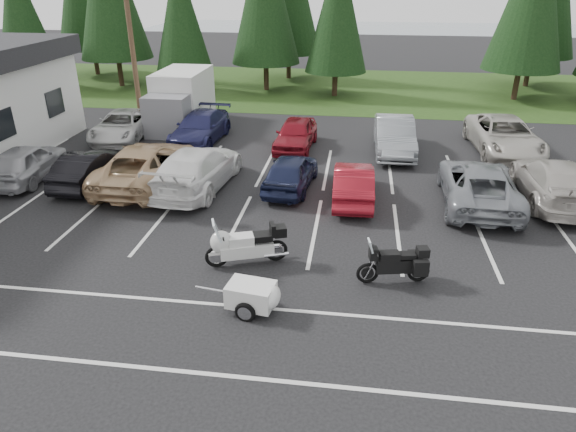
{
  "coord_description": "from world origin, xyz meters",
  "views": [
    {
      "loc": [
        1.67,
        -14.12,
        7.79
      ],
      "look_at": [
        -0.2,
        -0.5,
        1.21
      ],
      "focal_mm": 32.0,
      "sensor_mm": 36.0,
      "label": 1
    }
  ],
  "objects_px": {
    "utility_pole": "(131,38)",
    "touring_motorcycle": "(246,241)",
    "car_far_2": "(296,134)",
    "adventure_motorcycle": "(394,261)",
    "car_far_3": "(394,136)",
    "car_near_1": "(89,168)",
    "car_far_1": "(200,128)",
    "car_near_5": "(353,183)",
    "cargo_trailer": "(251,297)",
    "car_near_4": "(291,172)",
    "car_near_2": "(147,165)",
    "car_far_0": "(122,126)",
    "car_far_4": "(504,136)",
    "car_near_6": "(479,184)",
    "car_near_7": "(554,181)",
    "car_near_3": "(197,168)",
    "box_truck": "(178,101)",
    "car_near_0": "(26,162)"
  },
  "relations": [
    {
      "from": "utility_pole",
      "to": "touring_motorcycle",
      "type": "height_order",
      "value": "utility_pole"
    },
    {
      "from": "car_far_2",
      "to": "adventure_motorcycle",
      "type": "height_order",
      "value": "car_far_2"
    },
    {
      "from": "car_far_3",
      "to": "adventure_motorcycle",
      "type": "bearing_deg",
      "value": -93.84
    },
    {
      "from": "utility_pole",
      "to": "car_far_3",
      "type": "bearing_deg",
      "value": -10.07
    },
    {
      "from": "car_near_1",
      "to": "car_far_2",
      "type": "distance_m",
      "value": 9.51
    },
    {
      "from": "car_far_2",
      "to": "car_far_1",
      "type": "bearing_deg",
      "value": 178.17
    },
    {
      "from": "adventure_motorcycle",
      "to": "car_near_5",
      "type": "bearing_deg",
      "value": 91.23
    },
    {
      "from": "car_far_1",
      "to": "cargo_trailer",
      "type": "height_order",
      "value": "car_far_1"
    },
    {
      "from": "car_far_1",
      "to": "car_near_4",
      "type": "bearing_deg",
      "value": -42.73
    },
    {
      "from": "car_near_5",
      "to": "cargo_trailer",
      "type": "xyz_separation_m",
      "value": [
        -2.37,
        -7.37,
        -0.29
      ]
    },
    {
      "from": "car_near_2",
      "to": "car_far_0",
      "type": "relative_size",
      "value": 1.19
    },
    {
      "from": "car_far_2",
      "to": "car_far_0",
      "type": "bearing_deg",
      "value": -178.98
    },
    {
      "from": "utility_pole",
      "to": "car_far_4",
      "type": "distance_m",
      "value": 19.04
    },
    {
      "from": "car_far_4",
      "to": "car_near_2",
      "type": "bearing_deg",
      "value": -160.7
    },
    {
      "from": "car_near_6",
      "to": "car_far_2",
      "type": "bearing_deg",
      "value": -33.91
    },
    {
      "from": "car_near_2",
      "to": "car_far_0",
      "type": "height_order",
      "value": "car_near_2"
    },
    {
      "from": "cargo_trailer",
      "to": "car_near_4",
      "type": "bearing_deg",
      "value": 99.24
    },
    {
      "from": "car_far_0",
      "to": "adventure_motorcycle",
      "type": "relative_size",
      "value": 2.23
    },
    {
      "from": "car_near_5",
      "to": "car_near_7",
      "type": "distance_m",
      "value": 7.4
    },
    {
      "from": "car_near_5",
      "to": "adventure_motorcycle",
      "type": "xyz_separation_m",
      "value": [
        1.23,
        -5.56,
        0.0
      ]
    },
    {
      "from": "car_near_5",
      "to": "car_far_0",
      "type": "xyz_separation_m",
      "value": [
        -11.82,
        6.22,
        0.02
      ]
    },
    {
      "from": "car_near_3",
      "to": "car_far_2",
      "type": "distance_m",
      "value": 6.37
    },
    {
      "from": "car_near_1",
      "to": "adventure_motorcycle",
      "type": "height_order",
      "value": "adventure_motorcycle"
    },
    {
      "from": "car_near_7",
      "to": "car_far_4",
      "type": "bearing_deg",
      "value": -83.05
    },
    {
      "from": "adventure_motorcycle",
      "to": "car_near_6",
      "type": "bearing_deg",
      "value": 49.09
    },
    {
      "from": "car_far_4",
      "to": "cargo_trailer",
      "type": "distance_m",
      "value": 16.79
    },
    {
      "from": "utility_pole",
      "to": "box_truck",
      "type": "distance_m",
      "value": 3.85
    },
    {
      "from": "car_near_0",
      "to": "car_far_0",
      "type": "xyz_separation_m",
      "value": [
        1.44,
        5.94,
        -0.05
      ]
    },
    {
      "from": "cargo_trailer",
      "to": "car_near_2",
      "type": "bearing_deg",
      "value": 135.28
    },
    {
      "from": "car_near_2",
      "to": "cargo_trailer",
      "type": "height_order",
      "value": "car_near_2"
    },
    {
      "from": "cargo_trailer",
      "to": "car_near_6",
      "type": "bearing_deg",
      "value": 56.51
    },
    {
      "from": "car_near_3",
      "to": "touring_motorcycle",
      "type": "height_order",
      "value": "car_near_3"
    },
    {
      "from": "adventure_motorcycle",
      "to": "car_near_0",
      "type": "bearing_deg",
      "value": 146.85
    },
    {
      "from": "car_near_1",
      "to": "car_far_3",
      "type": "distance_m",
      "value": 13.55
    },
    {
      "from": "car_far_0",
      "to": "car_far_2",
      "type": "bearing_deg",
      "value": -8.07
    },
    {
      "from": "car_near_3",
      "to": "cargo_trailer",
      "type": "xyz_separation_m",
      "value": [
        3.72,
        -7.71,
        -0.43
      ]
    },
    {
      "from": "car_near_2",
      "to": "touring_motorcycle",
      "type": "bearing_deg",
      "value": 133.0
    },
    {
      "from": "car_far_0",
      "to": "adventure_motorcycle",
      "type": "height_order",
      "value": "car_far_0"
    },
    {
      "from": "box_truck",
      "to": "cargo_trailer",
      "type": "distance_m",
      "value": 17.71
    },
    {
      "from": "car_near_2",
      "to": "car_far_4",
      "type": "xyz_separation_m",
      "value": [
        15.09,
        6.16,
        -0.02
      ]
    },
    {
      "from": "car_near_6",
      "to": "car_far_4",
      "type": "height_order",
      "value": "car_far_4"
    },
    {
      "from": "car_near_1",
      "to": "car_far_2",
      "type": "bearing_deg",
      "value": -142.82
    },
    {
      "from": "car_near_4",
      "to": "adventure_motorcycle",
      "type": "xyz_separation_m",
      "value": [
        3.68,
        -6.35,
        -0.01
      ]
    },
    {
      "from": "car_near_1",
      "to": "car_far_3",
      "type": "xyz_separation_m",
      "value": [
        12.29,
        5.7,
        0.14
      ]
    },
    {
      "from": "car_far_1",
      "to": "car_near_7",
      "type": "bearing_deg",
      "value": -16.27
    },
    {
      "from": "box_truck",
      "to": "car_near_6",
      "type": "distance_m",
      "value": 16.56
    },
    {
      "from": "car_far_2",
      "to": "car_far_3",
      "type": "distance_m",
      "value": 4.66
    },
    {
      "from": "touring_motorcycle",
      "to": "car_far_2",
      "type": "bearing_deg",
      "value": 69.61
    },
    {
      "from": "utility_pole",
      "to": "car_near_1",
      "type": "bearing_deg",
      "value": -81.88
    },
    {
      "from": "car_near_2",
      "to": "car_near_7",
      "type": "bearing_deg",
      "value": -178.39
    }
  ]
}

